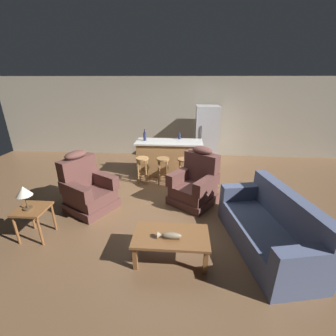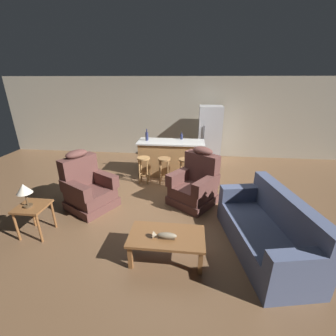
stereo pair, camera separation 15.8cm
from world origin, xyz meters
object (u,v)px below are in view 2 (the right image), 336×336
(coffee_table, at_px, (167,238))
(bar_stool_left, at_px, (144,165))
(end_table, at_px, (33,211))
(table_lamp, at_px, (24,190))
(bar_stool_right, at_px, (185,167))
(recliner_near_island, at_px, (195,184))
(couch, at_px, (268,232))
(recliner_near_lamp, at_px, (88,188))
(fish_figurine, at_px, (165,236))
(refrigerator, at_px, (209,135))
(kitchen_island, at_px, (171,158))
(bottle_short_amber, at_px, (147,136))
(bottle_tall_green, at_px, (182,137))
(bar_stool_middle, at_px, (164,166))

(coffee_table, relative_size, bar_stool_left, 1.62)
(end_table, xyz_separation_m, table_lamp, (-0.04, -0.03, 0.41))
(table_lamp, distance_m, bar_stool_right, 3.42)
(recliner_near_island, height_order, bar_stool_right, recliner_near_island)
(recliner_near_island, relative_size, bar_stool_left, 1.76)
(table_lamp, bearing_deg, couch, 0.73)
(recliner_near_lamp, height_order, bar_stool_right, recliner_near_lamp)
(coffee_table, bearing_deg, couch, 13.01)
(fish_figurine, relative_size, recliner_near_island, 0.28)
(fish_figurine, bearing_deg, refrigerator, 78.99)
(fish_figurine, bearing_deg, kitchen_island, 93.95)
(kitchen_island, bearing_deg, bottle_short_amber, 177.98)
(bottle_tall_green, xyz_separation_m, bottle_short_amber, (-0.93, -0.23, 0.04))
(recliner_near_island, relative_size, bottle_short_amber, 3.82)
(table_lamp, height_order, bar_stool_middle, table_lamp)
(bar_stool_middle, bearing_deg, couch, -50.11)
(recliner_near_lamp, height_order, table_lamp, recliner_near_lamp)
(fish_figurine, bearing_deg, bottle_short_amber, 105.04)
(couch, distance_m, bottle_short_amber, 3.86)
(table_lamp, bearing_deg, end_table, 41.55)
(recliner_near_island, xyz_separation_m, table_lamp, (-2.76, -1.44, 0.45))
(bar_stool_left, relative_size, bottle_tall_green, 3.37)
(couch, distance_m, refrigerator, 4.17)
(table_lamp, bearing_deg, refrigerator, 52.33)
(couch, bearing_deg, bottle_short_amber, -61.32)
(kitchen_island, relative_size, bottle_tall_green, 8.91)
(kitchen_island, relative_size, bar_stool_left, 2.65)
(couch, xyz_separation_m, bar_stool_left, (-2.41, 2.25, 0.13))
(end_table, height_order, refrigerator, refrigerator)
(kitchen_island, xyz_separation_m, bottle_short_amber, (-0.67, 0.02, 0.59))
(coffee_table, bearing_deg, fish_figurine, -108.43)
(kitchen_island, bearing_deg, recliner_near_lamp, -128.83)
(fish_figurine, xyz_separation_m, table_lamp, (-2.32, 0.37, 0.41))
(refrigerator, relative_size, bottle_tall_green, 8.72)
(table_lamp, height_order, bottle_tall_green, bottle_tall_green)
(recliner_near_island, height_order, table_lamp, recliner_near_island)
(coffee_table, distance_m, bottle_short_amber, 3.46)
(end_table, relative_size, kitchen_island, 0.31)
(table_lamp, height_order, bar_stool_left, table_lamp)
(end_table, relative_size, table_lamp, 1.37)
(couch, xyz_separation_m, kitchen_island, (-1.77, 2.88, 0.14))
(recliner_near_lamp, distance_m, bottle_tall_green, 2.89)
(couch, xyz_separation_m, bottle_short_amber, (-2.44, 2.91, 0.73))
(coffee_table, distance_m, recliner_near_lamp, 2.23)
(end_table, height_order, kitchen_island, kitchen_island)
(couch, distance_m, recliner_near_lamp, 3.46)
(fish_figurine, height_order, refrigerator, refrigerator)
(coffee_table, relative_size, bar_stool_right, 1.62)
(table_lamp, xyz_separation_m, kitchen_island, (2.09, 2.93, -0.39))
(coffee_table, xyz_separation_m, recliner_near_lamp, (-1.80, 1.32, 0.06))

